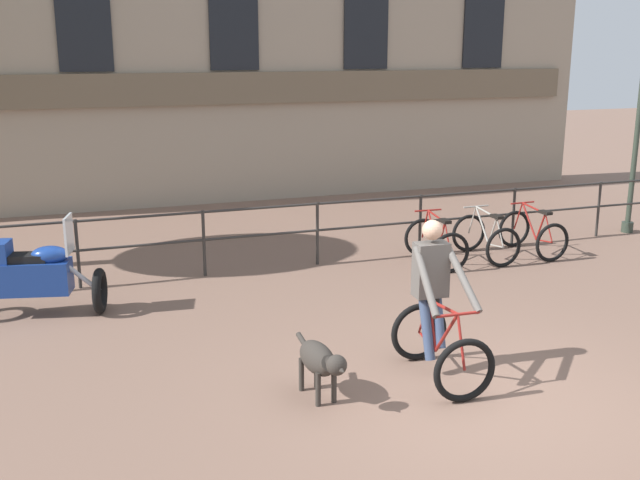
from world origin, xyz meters
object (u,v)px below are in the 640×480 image
object	(u,v)px
dog	(320,360)
parked_bicycle_mid_right	(533,234)
parked_bicycle_near_lamp	(436,243)
parked_bicycle_mid_left	(486,238)
cyclist_with_bike	(436,308)
parked_motorcycle	(35,275)
street_lamp	(640,104)

from	to	relation	value
dog	parked_bicycle_mid_right	distance (m)	6.64
parked_bicycle_near_lamp	parked_bicycle_mid_left	xyz separation A→B (m)	(0.94, -0.00, -0.00)
cyclist_with_bike	parked_motorcycle	size ratio (longest dim) A/B	0.93
cyclist_with_bike	parked_bicycle_mid_right	distance (m)	5.52
parked_motorcycle	parked_bicycle_mid_right	bearing A→B (deg)	-73.98
dog	parked_bicycle_mid_left	size ratio (longest dim) A/B	0.93
parked_motorcycle	street_lamp	world-z (taller)	street_lamp
cyclist_with_bike	dog	xyz separation A→B (m)	(-1.37, -0.14, -0.34)
cyclist_with_bike	street_lamp	size ratio (longest dim) A/B	0.39
parked_bicycle_mid_left	parked_bicycle_near_lamp	bearing A→B (deg)	-1.06
cyclist_with_bike	parked_bicycle_near_lamp	world-z (taller)	cyclist_with_bike
parked_bicycle_mid_left	cyclist_with_bike	bearing A→B (deg)	50.72
cyclist_with_bike	parked_bicycle_mid_left	size ratio (longest dim) A/B	1.51
cyclist_with_bike	parked_bicycle_mid_left	xyz separation A→B (m)	(3.02, 3.83, -0.41)
cyclist_with_bike	parked_bicycle_near_lamp	size ratio (longest dim) A/B	1.49
parked_bicycle_near_lamp	parked_bicycle_mid_right	size ratio (longest dim) A/B	1.00
dog	cyclist_with_bike	bearing A→B (deg)	-1.02
parked_bicycle_mid_left	parked_bicycle_mid_right	xyz separation A→B (m)	(0.94, 0.00, 0.00)
street_lamp	cyclist_with_bike	bearing A→B (deg)	-145.60
parked_motorcycle	parked_bicycle_mid_right	world-z (taller)	parked_motorcycle
parked_bicycle_mid_left	street_lamp	xyz separation A→B (m)	(3.64, 0.73, 2.11)
street_lamp	parked_bicycle_near_lamp	bearing A→B (deg)	-170.99
parked_motorcycle	street_lamp	xyz separation A→B (m)	(10.74, 1.09, 1.90)
cyclist_with_bike	parked_bicycle_mid_right	bearing A→B (deg)	46.84
dog	parked_bicycle_mid_left	world-z (taller)	parked_bicycle_mid_left
parked_bicycle_near_lamp	parked_motorcycle	bearing A→B (deg)	5.81
dog	street_lamp	world-z (taller)	street_lamp
parked_bicycle_mid_right	parked_bicycle_mid_left	bearing A→B (deg)	-1.95
dog	parked_motorcycle	distance (m)	4.52
parked_bicycle_near_lamp	parked_bicycle_mid_left	bearing A→B (deg)	-177.59
parked_motorcycle	parked_bicycle_mid_left	size ratio (longest dim) A/B	1.63
parked_bicycle_near_lamp	parked_bicycle_mid_right	distance (m)	1.88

